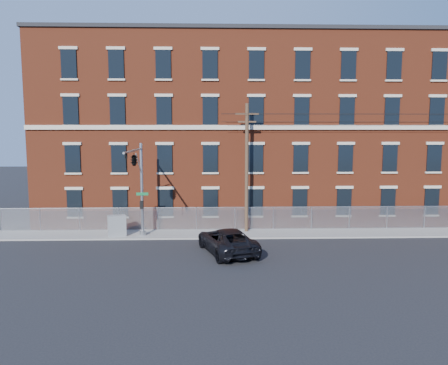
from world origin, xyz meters
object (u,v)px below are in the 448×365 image
utility_pole_near (247,166)px  pickup_truck (227,241)px  utility_cabinet (117,226)px  traffic_signal_mast (136,169)px

utility_pole_near → pickup_truck: utility_pole_near is taller
utility_pole_near → utility_cabinet: utility_pole_near is taller
traffic_signal_mast → utility_pole_near: 8.70m
utility_pole_near → utility_cabinet: (-9.88, -1.40, -4.41)m
pickup_truck → utility_pole_near: bearing=-124.3°
utility_cabinet → pickup_truck: bearing=-48.3°
pickup_truck → utility_cabinet: utility_cabinet is taller
traffic_signal_mast → utility_pole_near: utility_pole_near is taller
traffic_signal_mast → pickup_truck: 8.06m
traffic_signal_mast → utility_cabinet: (-1.88, 2.02, -4.46)m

